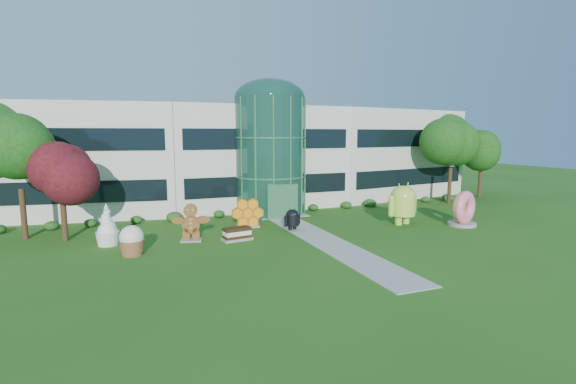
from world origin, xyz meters
name	(u,v)px	position (x,y,z in m)	size (l,w,h in m)	color
ground	(334,246)	(0.00, 0.00, 0.00)	(140.00, 140.00, 0.00)	#215114
building	(250,156)	(0.00, 18.00, 4.65)	(46.00, 15.00, 9.30)	beige
atrium	(270,156)	(0.00, 12.00, 4.90)	(6.00, 6.00, 9.80)	#194738
walkway	(320,238)	(0.00, 2.00, 0.02)	(2.40, 20.00, 0.04)	#9E9E93
tree_red	(62,195)	(-15.50, 7.50, 3.00)	(4.00, 4.00, 6.00)	#3F0C14
trees_backdrop	(266,164)	(0.00, 13.00, 4.20)	(52.00, 8.00, 8.40)	#134310
android_green	(403,202)	(7.73, 3.68, 1.74)	(3.07, 2.04, 3.47)	#B7DD46
android_black	(292,218)	(-0.80, 4.89, 0.88)	(1.56, 1.04, 1.77)	black
donut	(463,208)	(11.60, 1.62, 1.33)	(2.56, 1.23, 2.66)	#FF6183
gingerbread	(191,222)	(-7.97, 4.46, 1.22)	(2.65, 1.02, 2.44)	brown
ice_cream_sandwich	(237,234)	(-5.20, 3.54, 0.42)	(1.90, 0.95, 0.85)	black
honeycomb	(248,214)	(-3.50, 6.94, 0.97)	(2.47, 0.88, 1.94)	orange
froyo	(107,225)	(-12.91, 5.31, 1.28)	(1.50, 1.50, 2.56)	white
cupcake	(132,240)	(-11.56, 2.45, 0.87)	(1.44, 1.44, 1.73)	white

